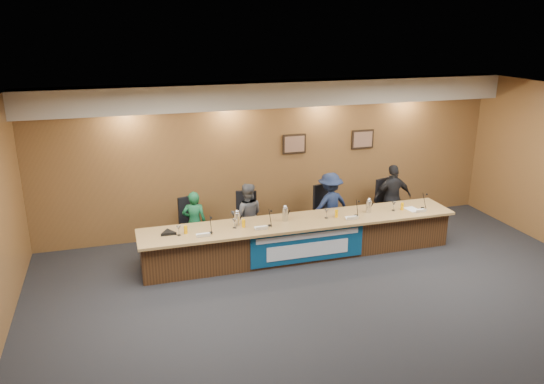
{
  "coord_description": "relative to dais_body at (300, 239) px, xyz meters",
  "views": [
    {
      "loc": [
        -3.26,
        -6.45,
        4.36
      ],
      "look_at": [
        -0.49,
        2.65,
        1.27
      ],
      "focal_mm": 35.0,
      "sensor_mm": 36.0,
      "label": 1
    }
  ],
  "objects": [
    {
      "name": "office_chair_d",
      "position": [
        2.36,
        0.82,
        0.13
      ],
      "size": [
        0.61,
        0.61,
        0.08
      ],
      "primitive_type": "cube",
      "rotation": [
        0.0,
        0.0,
        0.33
      ],
      "color": "black",
      "rests_on": "floor"
    },
    {
      "name": "wall_photo_right",
      "position": [
        2.0,
        1.57,
        1.5
      ],
      "size": [
        0.52,
        0.04,
        0.42
      ],
      "primitive_type": "cube",
      "color": "black",
      "rests_on": "wall_back"
    },
    {
      "name": "paper_stack",
      "position": [
        2.33,
        -0.12,
        0.4
      ],
      "size": [
        0.26,
        0.33,
        0.01
      ],
      "primitive_type": "cube",
      "rotation": [
        0.0,
        0.0,
        0.14
      ],
      "color": "white",
      "rests_on": "dais_top"
    },
    {
      "name": "juice_glass_b",
      "position": [
        -1.14,
        -0.07,
        0.47
      ],
      "size": [
        0.06,
        0.06,
        0.15
      ],
      "primitive_type": "cylinder",
      "color": "#F6AA00",
      "rests_on": "dais_top"
    },
    {
      "name": "water_glass_c",
      "position": [
        0.49,
        -0.08,
        0.49
      ],
      "size": [
        0.08,
        0.08,
        0.18
      ],
      "primitive_type": "cylinder",
      "color": "silver",
      "rests_on": "dais_top"
    },
    {
      "name": "dais_top",
      "position": [
        0.0,
        -0.05,
        0.38
      ],
      "size": [
        6.1,
        0.95,
        0.05
      ],
      "primitive_type": "cube",
      "color": "#9B7542",
      "rests_on": "dais_body"
    },
    {
      "name": "wall_photo_left",
      "position": [
        0.4,
        1.57,
        1.5
      ],
      "size": [
        0.52,
        0.04,
        0.42
      ],
      "primitive_type": "cube",
      "color": "black",
      "rests_on": "wall_back"
    },
    {
      "name": "juice_glass_d",
      "position": [
        2.12,
        -0.09,
        0.47
      ],
      "size": [
        0.06,
        0.06,
        0.15
      ],
      "primitive_type": "cylinder",
      "color": "#F6AA00",
      "rests_on": "dais_top"
    },
    {
      "name": "carafe_right",
      "position": [
        1.41,
        -0.02,
        0.52
      ],
      "size": [
        0.11,
        0.11,
        0.24
      ],
      "primitive_type": "cylinder",
      "color": "silver",
      "rests_on": "dais_top"
    },
    {
      "name": "soffit",
      "position": [
        0.0,
        1.35,
        2.6
      ],
      "size": [
        10.0,
        0.5,
        0.5
      ],
      "primitive_type": "cube",
      "color": "beige",
      "rests_on": "wall_back"
    },
    {
      "name": "nameplate_d",
      "position": [
        2.39,
        -0.34,
        0.45
      ],
      "size": [
        0.24,
        0.08,
        0.1
      ],
      "primitive_type": "cube",
      "rotation": [
        0.31,
        0.0,
        0.0
      ],
      "color": "white",
      "rests_on": "dais_top"
    },
    {
      "name": "office_chair_a",
      "position": [
        -1.92,
        0.82,
        0.13
      ],
      "size": [
        0.6,
        0.6,
        0.08
      ],
      "primitive_type": "cube",
      "rotation": [
        0.0,
        0.0,
        0.3
      ],
      "color": "black",
      "rests_on": "floor"
    },
    {
      "name": "nameplate_c",
      "position": [
        0.93,
        -0.31,
        0.45
      ],
      "size": [
        0.24,
        0.08,
        0.1
      ],
      "primitive_type": "cube",
      "rotation": [
        0.31,
        0.0,
        0.0
      ],
      "color": "white",
      "rests_on": "dais_top"
    },
    {
      "name": "banner",
      "position": [
        0.0,
        -0.41,
        0.03
      ],
      "size": [
        2.2,
        0.02,
        0.65
      ],
      "primitive_type": "cube",
      "color": "navy",
      "rests_on": "dais_body"
    },
    {
      "name": "juice_glass_c",
      "position": [
        0.69,
        -0.09,
        0.47
      ],
      "size": [
        0.06,
        0.06,
        0.15
      ],
      "primitive_type": "cylinder",
      "color": "#F6AA00",
      "rests_on": "dais_top"
    },
    {
      "name": "carafe_mid",
      "position": [
        -0.31,
        0.02,
        0.53
      ],
      "size": [
        0.11,
        0.11,
        0.26
      ],
      "primitive_type": "cylinder",
      "color": "silver",
      "rests_on": "dais_top"
    },
    {
      "name": "panelist_c",
      "position": [
        0.91,
        0.72,
        0.35
      ],
      "size": [
        0.98,
        0.67,
        1.39
      ],
      "primitive_type": "imported",
      "rotation": [
        0.0,
        0.0,
        3.33
      ],
      "color": "#151F3E",
      "rests_on": "floor"
    },
    {
      "name": "microphone_c",
      "position": [
        1.08,
        -0.14,
        0.41
      ],
      "size": [
        0.07,
        0.07,
        0.02
      ],
      "primitive_type": "cylinder",
      "color": "black",
      "rests_on": "dais_top"
    },
    {
      "name": "microphone_a",
      "position": [
        -1.76,
        -0.18,
        0.41
      ],
      "size": [
        0.07,
        0.07,
        0.02
      ],
      "primitive_type": "cylinder",
      "color": "black",
      "rests_on": "dais_top"
    },
    {
      "name": "panelist_a",
      "position": [
        -1.92,
        0.72,
        0.28
      ],
      "size": [
        0.52,
        0.4,
        1.26
      ],
      "primitive_type": "imported",
      "rotation": [
        0.0,
        0.0,
        2.9
      ],
      "color": "#12522E",
      "rests_on": "floor"
    },
    {
      "name": "banner_text_upper",
      "position": [
        0.0,
        -0.43,
        0.23
      ],
      "size": [
        2.0,
        0.01,
        0.1
      ],
      "primitive_type": "cube",
      "color": "silver",
      "rests_on": "banner"
    },
    {
      "name": "banner_text_lower",
      "position": [
        0.0,
        -0.43,
        -0.05
      ],
      "size": [
        1.6,
        0.01,
        0.28
      ],
      "primitive_type": "cube",
      "color": "silver",
      "rests_on": "banner"
    },
    {
      "name": "panelist_d",
      "position": [
        2.36,
        0.72,
        0.38
      ],
      "size": [
        0.87,
        0.4,
        1.45
      ],
      "primitive_type": "imported",
      "rotation": [
        0.0,
        0.0,
        3.08
      ],
      "color": "black",
      "rests_on": "floor"
    },
    {
      "name": "microphone_b",
      "position": [
        -0.66,
        -0.15,
        0.41
      ],
      "size": [
        0.07,
        0.07,
        0.02
      ],
      "primitive_type": "cylinder",
      "color": "black",
      "rests_on": "dais_top"
    },
    {
      "name": "ceiling",
      "position": [
        0.0,
        -2.4,
        2.85
      ],
      "size": [
        10.0,
        8.0,
        0.04
      ],
      "primitive_type": "cube",
      "color": "silver",
      "rests_on": "wall_back"
    },
    {
      "name": "carafe_left",
      "position": [
        -1.23,
        0.05,
        0.52
      ],
      "size": [
        0.11,
        0.11,
        0.25
      ],
      "primitive_type": "cylinder",
      "color": "silver",
      "rests_on": "dais_top"
    },
    {
      "name": "floor",
      "position": [
        0.0,
        -2.4,
        -0.35
      ],
      "size": [
        10.0,
        10.0,
        0.0
      ],
      "primitive_type": "plane",
      "color": "black",
      "rests_on": "ground"
    },
    {
      "name": "nameplate_a",
      "position": [
        -1.92,
        -0.33,
        0.45
      ],
      "size": [
        0.24,
        0.08,
        0.1
      ],
      "primitive_type": "cube",
      "rotation": [
        0.31,
        0.0,
        0.0
      ],
      "color": "white",
      "rests_on": "dais_top"
    },
    {
      "name": "water_glass_a",
      "position": [
        -2.32,
        -0.12,
        0.49
      ],
      "size": [
        0.08,
        0.08,
        0.18
      ],
      "primitive_type": "cylinder",
      "color": "silver",
      "rests_on": "dais_top"
    },
    {
      "name": "office_chair_b",
      "position": [
        -0.87,
        0.82,
        0.13
      ],
      "size": [
        0.6,
        0.6,
        0.08
      ],
      "primitive_type": "cube",
      "rotation": [
        0.0,
        0.0,
        -0.3
      ],
      "color": "black",
      "rests_on": "floor"
    },
    {
      "name": "water_glass_b",
      "position": [
        -1.3,
        -0.06,
        0.49
      ],
      "size": [
        0.08,
        0.08,
        0.18
      ],
      "primitive_type": "cylinder",
      "color": "silver",
      "rests_on": "dais_top"
    },
    {
      "name": "microphone_d",
      "position": [
        2.56,
        -0.13,
        0.41
      ],
      "size": [
        0.07,
        0.07,
        0.02
      ],
      "primitive_type": "cylinder",
      "color": "black",
      "rests_on": "dais_top"
    },
    {
      "name": "speakerphone",
      "position": [
        -2.49,
        -0.0,
        0.43
      ],
      "size": [
        0.32,
        0.32,
        0.05
      ],
      "primitive_type": "cylinder",
      "color": "black",
      "rests_on": "dais_top"
    },
    {
      "name": "panelist_b",
      "position": [
        -0.87,
        0.72,
        0.31
      ],
      "size": [
        0.75,
        0.64,
        1.33
      ],
      "primitive_type": "imported",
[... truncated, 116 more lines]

